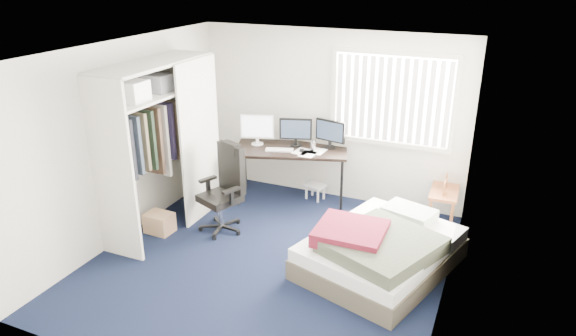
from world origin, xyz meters
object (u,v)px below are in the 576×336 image
(desk, at_px, (291,146))
(bed, at_px, (380,249))
(office_chair, at_px, (225,197))
(nightstand, at_px, (444,193))

(desk, xyz_separation_m, bed, (1.71, -1.41, -0.56))
(office_chair, bearing_deg, nightstand, 26.70)
(desk, height_order, bed, desk)
(office_chair, bearing_deg, bed, -4.62)
(office_chair, xyz_separation_m, bed, (2.15, -0.17, -0.19))
(bed, bearing_deg, office_chair, 175.38)
(office_chair, bearing_deg, desk, 70.71)
(desk, distance_m, bed, 2.29)
(bed, bearing_deg, desk, 140.50)
(nightstand, height_order, bed, nightstand)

